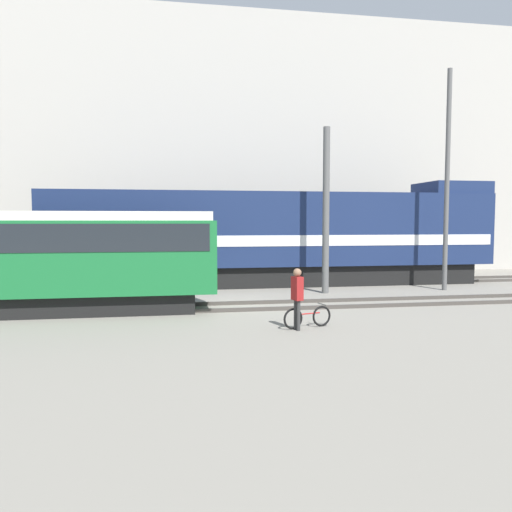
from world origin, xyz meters
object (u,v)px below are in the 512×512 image
object	(u,v)px
streetcar	(33,256)
utility_pole_left	(326,211)
bicycle	(308,317)
utility_pole_center	(447,181)
person	(297,292)
freight_locomotive	(278,237)

from	to	relation	value
streetcar	utility_pole_left	size ratio (longest dim) A/B	1.69
bicycle	utility_pole_left	bearing A→B (deg)	68.42
streetcar	bicycle	size ratio (longest dim) A/B	7.81
utility_pole_center	bicycle	bearing A→B (deg)	-140.88
utility_pole_left	utility_pole_center	world-z (taller)	utility_pole_center
person	utility_pole_left	world-z (taller)	utility_pole_left
freight_locomotive	person	size ratio (longest dim) A/B	12.08
bicycle	person	xyz separation A→B (m)	(-0.38, -0.25, 0.78)
freight_locomotive	streetcar	xyz separation A→B (m)	(-9.68, -6.22, -0.39)
bicycle	utility_pole_center	xyz separation A→B (m)	(8.27, 6.72, 4.60)
utility_pole_left	utility_pole_center	size ratio (longest dim) A/B	0.72
person	streetcar	bearing A→B (deg)	154.44
freight_locomotive	person	distance (m)	10.29
person	bicycle	bearing A→B (deg)	33.48
freight_locomotive	bicycle	bearing A→B (deg)	-97.08
bicycle	utility_pole_center	size ratio (longest dim) A/B	0.16
streetcar	person	distance (m)	9.00
freight_locomotive	bicycle	world-z (taller)	freight_locomotive
person	freight_locomotive	bearing A→B (deg)	80.97
streetcar	utility_pole_left	world-z (taller)	utility_pole_left
streetcar	utility_pole_center	bearing A→B (deg)	10.52
streetcar	bicycle	world-z (taller)	streetcar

